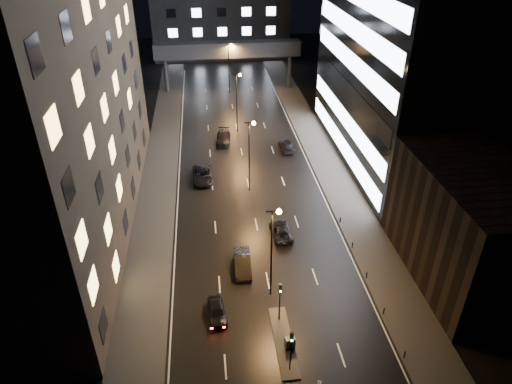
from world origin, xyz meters
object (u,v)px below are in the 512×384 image
at_px(car_away_c, 202,175).
at_px(car_toward_b, 287,146).
at_px(car_away_b, 242,263).
at_px(car_toward_a, 281,231).
at_px(utility_cabinet, 290,343).
at_px(car_away_a, 217,311).
at_px(car_away_d, 223,138).

bearing_deg(car_away_c, car_toward_b, 29.11).
height_order(car_away_b, car_toward_a, car_away_b).
height_order(car_away_b, car_toward_b, car_away_b).
relative_size(car_away_b, utility_cabinet, 4.16).
height_order(car_away_c, car_toward_b, car_away_c).
xyz_separation_m(car_away_b, car_toward_a, (5.03, 5.32, -0.15)).
height_order(car_away_a, car_away_b, car_away_b).
relative_size(car_away_c, car_toward_b, 1.18).
bearing_deg(utility_cabinet, car_away_d, 84.85).
xyz_separation_m(car_away_a, car_toward_a, (8.03, 11.70, -0.01)).
bearing_deg(car_away_a, car_toward_b, 63.99).
relative_size(car_away_b, car_toward_b, 1.01).
bearing_deg(car_away_b, car_away_c, 102.77).
bearing_deg(car_away_d, car_away_a, -87.94).
bearing_deg(car_away_c, car_away_d, 71.36).
bearing_deg(car_away_b, utility_cabinet, -72.42).
relative_size(car_away_a, car_toward_b, 0.81).
bearing_deg(car_away_a, utility_cabinet, -42.02).
height_order(car_away_a, car_toward_b, car_toward_b).
bearing_deg(utility_cabinet, car_toward_b, 70.77).
height_order(car_away_d, utility_cabinet, car_away_d).
xyz_separation_m(car_away_c, car_away_d, (3.65, 12.19, 0.00)).
bearing_deg(car_toward_b, car_away_a, 69.16).
bearing_deg(car_toward_a, car_toward_b, -103.99).
height_order(car_away_a, car_away_c, car_away_c).
relative_size(car_away_a, car_away_d, 0.71).
distance_m(car_away_d, car_toward_b, 10.66).
bearing_deg(car_toward_a, car_away_a, 53.19).
xyz_separation_m(car_away_a, car_toward_b, (12.64, 34.10, 0.04)).
xyz_separation_m(car_away_d, car_toward_b, (9.87, -4.04, -0.09)).
distance_m(car_away_a, car_away_c, 25.97).
bearing_deg(car_away_c, car_away_b, -80.76).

